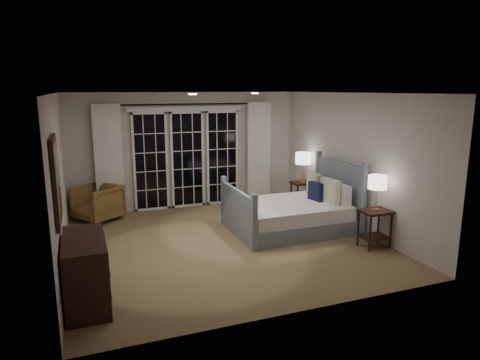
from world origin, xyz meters
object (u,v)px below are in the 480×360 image
object	(u,v)px
lamp_right	(303,159)
nightstand_left	(375,223)
dresser	(86,271)
bed	(293,213)
armchair	(98,203)
nightstand_right	(302,191)
lamp_left	(378,183)

from	to	relation	value
lamp_right	nightstand_left	bearing A→B (deg)	-90.47
dresser	lamp_right	bearing A→B (deg)	31.79
bed	armchair	size ratio (longest dim) A/B	2.70
nightstand_right	armchair	size ratio (longest dim) A/B	0.76
nightstand_left	lamp_right	bearing A→B (deg)	89.53
bed	lamp_left	size ratio (longest dim) A/B	3.67
bed	nightstand_left	size ratio (longest dim) A/B	3.36
lamp_right	dresser	size ratio (longest dim) A/B	0.55
lamp_left	bed	bearing A→B (deg)	122.99
nightstand_left	nightstand_right	world-z (taller)	nightstand_left
dresser	bed	bearing A→B (deg)	23.57
nightstand_right	nightstand_left	bearing A→B (deg)	-90.47
nightstand_right	armchair	xyz separation A→B (m)	(-4.19, 0.69, -0.03)
lamp_left	armchair	bearing A→B (deg)	142.80
bed	lamp_left	world-z (taller)	bed
nightstand_right	bed	bearing A→B (deg)	-125.38
lamp_left	nightstand_left	bearing A→B (deg)	0.00
nightstand_left	lamp_left	world-z (taller)	lamp_left
lamp_left	lamp_right	bearing A→B (deg)	89.53
bed	dresser	world-z (taller)	bed
bed	nightstand_left	bearing A→B (deg)	-57.01
armchair	dresser	xyz separation A→B (m)	(-0.31, -3.48, 0.06)
nightstand_right	lamp_right	xyz separation A→B (m)	(0.00, 0.00, 0.72)
dresser	armchair	bearing A→B (deg)	84.96
nightstand_right	armchair	distance (m)	4.25
bed	lamp_left	distance (m)	1.71
armchair	bed	bearing A→B (deg)	25.54
nightstand_left	armchair	distance (m)	5.24
nightstand_left	lamp_left	size ratio (longest dim) A/B	1.09
nightstand_right	dresser	world-z (taller)	dresser
armchair	lamp_right	bearing A→B (deg)	45.62
nightstand_left	lamp_right	size ratio (longest dim) A/B	0.99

